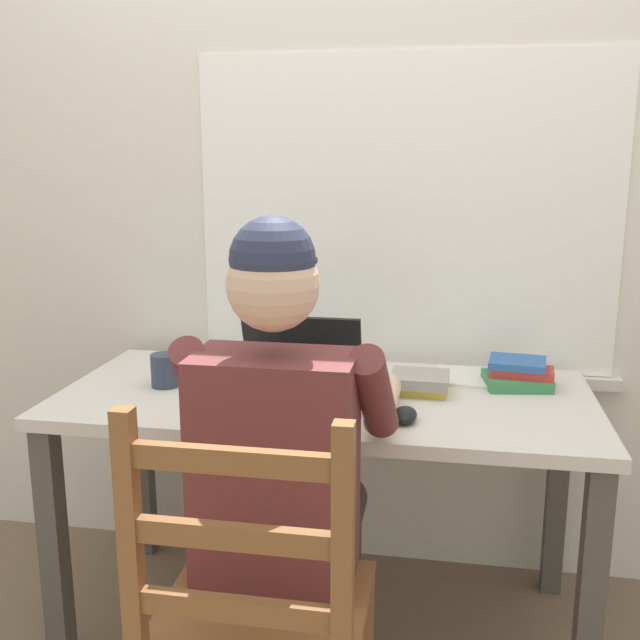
{
  "coord_description": "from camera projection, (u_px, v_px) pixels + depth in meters",
  "views": [
    {
      "loc": [
        0.33,
        -1.94,
        1.38
      ],
      "look_at": [
        -0.01,
        -0.05,
        0.95
      ],
      "focal_mm": 41.23,
      "sensor_mm": 36.0,
      "label": 1
    }
  ],
  "objects": [
    {
      "name": "ground_plane",
      "position": [
        325.0,
        621.0,
        2.22
      ],
      "size": [
        8.0,
        8.0,
        0.0
      ],
      "primitive_type": "plane",
      "color": "brown"
    },
    {
      "name": "back_wall",
      "position": [
        349.0,
        181.0,
        2.34
      ],
      "size": [
        6.0,
        0.08,
        2.6
      ],
      "color": "silver",
      "rests_on": "ground"
    },
    {
      "name": "desk",
      "position": [
        325.0,
        425.0,
        2.08
      ],
      "size": [
        1.48,
        0.69,
        0.73
      ],
      "color": "beige",
      "rests_on": "ground"
    },
    {
      "name": "seated_person",
      "position": [
        287.0,
        461.0,
        1.67
      ],
      "size": [
        0.5,
        0.6,
        1.26
      ],
      "color": "brown",
      "rests_on": "ground"
    },
    {
      "name": "wooden_chair",
      "position": [
        257.0,
        624.0,
        1.45
      ],
      "size": [
        0.42,
        0.42,
        0.96
      ],
      "color": "brown",
      "rests_on": "ground"
    },
    {
      "name": "laptop",
      "position": [
        296.0,
        385.0,
        1.96
      ],
      "size": [
        0.33,
        0.3,
        0.23
      ],
      "color": "black",
      "rests_on": "desk"
    },
    {
      "name": "computer_mouse",
      "position": [
        405.0,
        415.0,
        1.83
      ],
      "size": [
        0.06,
        0.1,
        0.03
      ],
      "primitive_type": "ellipsoid",
      "color": "black",
      "rests_on": "desk"
    },
    {
      "name": "coffee_mug_white",
      "position": [
        221.0,
        374.0,
        2.08
      ],
      "size": [
        0.12,
        0.09,
        0.09
      ],
      "color": "beige",
      "rests_on": "desk"
    },
    {
      "name": "coffee_mug_dark",
      "position": [
        166.0,
        370.0,
        2.11
      ],
      "size": [
        0.12,
        0.08,
        0.1
      ],
      "color": "#2D384C",
      "rests_on": "desk"
    },
    {
      "name": "book_stack_main",
      "position": [
        518.0,
        374.0,
        2.11
      ],
      "size": [
        0.2,
        0.17,
        0.08
      ],
      "color": "#38844C",
      "rests_on": "desk"
    },
    {
      "name": "book_stack_side",
      "position": [
        419.0,
        383.0,
        2.06
      ],
      "size": [
        0.17,
        0.15,
        0.05
      ],
      "color": "gold",
      "rests_on": "desk"
    },
    {
      "name": "paper_pile_near_laptop",
      "position": [
        474.0,
        378.0,
        2.18
      ],
      "size": [
        0.25,
        0.22,
        0.01
      ],
      "primitive_type": "cube",
      "rotation": [
        0.0,
        0.0,
        -0.12
      ],
      "color": "silver",
      "rests_on": "desk"
    },
    {
      "name": "paper_pile_back_corner",
      "position": [
        356.0,
        403.0,
        1.95
      ],
      "size": [
        0.22,
        0.21,
        0.02
      ],
      "primitive_type": "cube",
      "rotation": [
        0.0,
        0.0,
        0.07
      ],
      "color": "silver",
      "rests_on": "desk"
    },
    {
      "name": "landscape_photo_print",
      "position": [
        220.0,
        366.0,
        2.31
      ],
      "size": [
        0.15,
        0.13,
        0.0
      ],
      "primitive_type": "cube",
      "rotation": [
        0.0,
        0.0,
        -0.35
      ],
      "color": "teal",
      "rests_on": "desk"
    }
  ]
}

